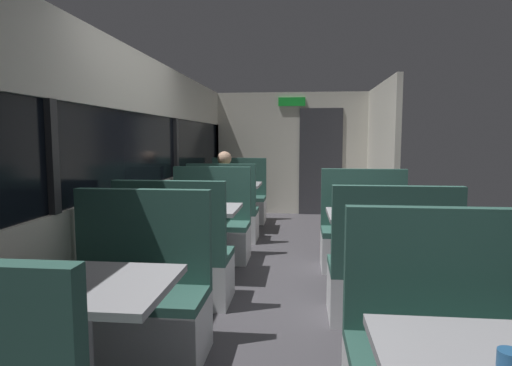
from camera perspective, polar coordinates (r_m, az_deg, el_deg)
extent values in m
cube|color=#423F44|center=(4.32, 3.23, -13.77)|extent=(3.30, 9.20, 0.02)
cube|color=beige|center=(4.49, -15.69, -6.79)|extent=(0.08, 8.40, 0.95)
cube|color=beige|center=(4.42, -16.26, 12.90)|extent=(0.08, 8.40, 0.60)
cube|color=black|center=(4.39, -16.13, 4.11)|extent=(0.03, 8.40, 0.75)
cube|color=#2D2D30|center=(3.12, -25.32, 3.12)|extent=(0.06, 0.08, 0.75)
cube|color=#2D2D30|center=(5.70, -10.54, 4.62)|extent=(0.06, 0.08, 0.75)
cube|color=#2D2D30|center=(8.42, -5.11, 5.10)|extent=(0.06, 0.08, 0.75)
cube|color=beige|center=(8.27, 4.69, 3.88)|extent=(2.90, 0.08, 2.30)
cube|color=#333338|center=(8.23, 8.51, 2.78)|extent=(0.80, 0.04, 2.00)
cube|color=green|center=(8.23, 4.74, 10.62)|extent=(0.50, 0.03, 0.16)
cube|color=beige|center=(7.18, 16.13, 3.35)|extent=(0.08, 2.40, 2.30)
cylinder|color=#9E9EA3|center=(2.51, -21.81, -20.50)|extent=(0.10, 0.10, 0.70)
cube|color=#99999E|center=(2.37, -22.16, -12.43)|extent=(0.90, 0.70, 0.04)
cube|color=silver|center=(3.11, -15.74, -18.03)|extent=(0.95, 0.50, 0.39)
cube|color=#2D564C|center=(3.03, -15.87, -14.13)|extent=(0.95, 0.50, 0.06)
cube|color=#2D564C|center=(3.12, -14.61, -6.72)|extent=(0.95, 0.08, 0.65)
cylinder|color=#9E9EA3|center=(4.57, -7.98, -8.00)|extent=(0.10, 0.10, 0.70)
cube|color=#99999E|center=(4.50, -8.05, -3.42)|extent=(0.90, 0.70, 0.04)
cube|color=silver|center=(4.00, -10.28, -12.39)|extent=(0.95, 0.50, 0.39)
cube|color=#2D564C|center=(3.94, -10.34, -9.28)|extent=(0.95, 0.50, 0.06)
cube|color=#2D564C|center=(3.66, -11.37, -4.76)|extent=(0.95, 0.08, 0.65)
cube|color=silver|center=(5.23, -6.20, -7.93)|extent=(0.95, 0.50, 0.39)
cube|color=#2D564C|center=(5.18, -6.23, -5.52)|extent=(0.95, 0.50, 0.06)
cube|color=#2D564C|center=(5.33, -5.79, -1.33)|extent=(0.95, 0.08, 0.65)
cylinder|color=#9E9EA3|center=(6.81, -3.25, -3.33)|extent=(0.10, 0.10, 0.70)
cube|color=#99999E|center=(6.76, -3.27, -0.23)|extent=(0.90, 0.70, 0.04)
cube|color=silver|center=(6.20, -4.22, -5.72)|extent=(0.95, 0.50, 0.39)
cube|color=#2D564C|center=(6.16, -4.24, -3.67)|extent=(0.95, 0.50, 0.06)
cube|color=#2D564C|center=(5.90, -4.63, -0.61)|extent=(0.95, 0.08, 0.65)
cube|color=silver|center=(7.48, -2.43, -3.69)|extent=(0.95, 0.50, 0.39)
cube|color=#2D564C|center=(7.44, -2.44, -1.98)|extent=(0.95, 0.50, 0.06)
cube|color=#2D564C|center=(7.61, -2.22, 0.88)|extent=(0.95, 0.08, 0.65)
cube|color=#2D564C|center=(2.39, 24.10, -20.12)|extent=(0.95, 0.50, 0.06)
cube|color=#2D564C|center=(2.45, 22.91, -10.51)|extent=(0.95, 0.08, 0.65)
cylinder|color=#9E9EA3|center=(4.31, 15.42, -9.04)|extent=(0.10, 0.10, 0.70)
cube|color=#99999E|center=(4.23, 15.56, -4.19)|extent=(0.90, 0.70, 0.04)
cube|color=silver|center=(3.73, 17.05, -13.94)|extent=(0.95, 0.50, 0.39)
cube|color=#2D564C|center=(3.66, 17.16, -10.62)|extent=(0.95, 0.50, 0.06)
cube|color=#2D564C|center=(3.38, 18.03, -5.84)|extent=(0.95, 0.08, 0.65)
cube|color=silver|center=(4.98, 14.12, -8.81)|extent=(0.95, 0.50, 0.39)
cube|color=#2D564C|center=(4.92, 14.19, -6.28)|extent=(0.95, 0.50, 0.06)
cube|color=#2D564C|center=(5.07, 13.96, -1.85)|extent=(0.95, 0.08, 0.65)
cube|color=#26262D|center=(6.19, -4.23, -5.45)|extent=(0.30, 0.36, 0.45)
cube|color=#59724C|center=(6.16, -4.18, -0.56)|extent=(0.34, 0.22, 0.60)
sphere|color=tan|center=(6.15, -4.18, 3.26)|extent=(0.20, 0.20, 0.20)
cylinder|color=#59724C|center=(6.37, -5.67, -0.18)|extent=(0.07, 0.28, 0.07)
cylinder|color=#59724C|center=(6.30, -2.10, -0.22)|extent=(0.07, 0.28, 0.07)
cylinder|color=#26598C|center=(4.66, -8.26, -2.28)|extent=(0.07, 0.07, 0.09)
cylinder|color=#26598C|center=(1.56, 30.40, -20.01)|extent=(0.07, 0.07, 0.09)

